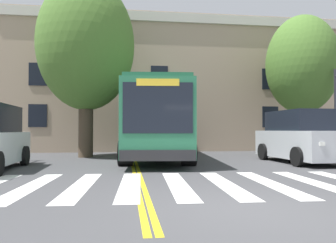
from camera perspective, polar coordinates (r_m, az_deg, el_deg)
The scene contains 10 objects.
ground_plane at distance 6.15m, azimuth 14.53°, elevation -14.58°, with size 120.00×120.00×0.00m, color #424244.
crosswalk at distance 8.75m, azimuth 9.78°, elevation -10.63°, with size 15.28×5.05×0.01m.
lane_line_yellow_inner at distance 22.30m, azimuth -6.69°, elevation -5.06°, with size 0.12×36.00×0.01m, color gold.
lane_line_yellow_outer at distance 22.30m, azimuth -6.28°, elevation -5.07°, with size 0.12×36.00×0.01m, color gold.
city_bus at distance 16.15m, azimuth -1.96°, elevation 0.05°, with size 3.62×10.94×3.37m.
car_silver_far_lane at distance 15.20m, azimuth 22.00°, elevation -2.64°, with size 2.32×4.84×2.23m.
car_tan_behind_bus at distance 27.16m, azimuth -1.54°, elevation -2.77°, with size 2.26×4.35×1.71m.
street_tree_curbside_large at distance 20.62m, azimuth 22.29°, elevation 9.05°, with size 4.94×5.19×8.00m.
street_tree_curbside_small at distance 17.92m, azimuth -14.03°, elevation 12.78°, with size 6.59×6.44×9.26m.
building_facade at distance 25.15m, azimuth 6.23°, elevation 5.74°, with size 28.06×6.92×9.10m.
Camera 1 is at (-2.23, -5.55, 1.40)m, focal length 35.00 mm.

